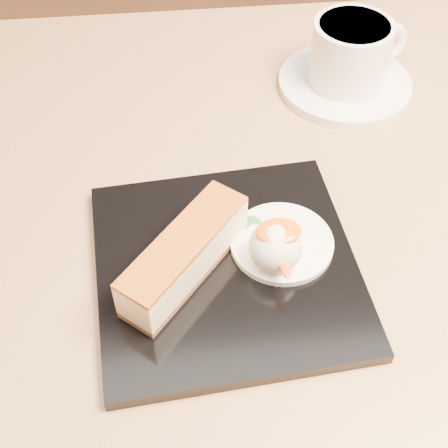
{
  "coord_description": "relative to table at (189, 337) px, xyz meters",
  "views": [
    {
      "loc": [
        0.0,
        -0.35,
        1.16
      ],
      "look_at": [
        0.04,
        -0.01,
        0.76
      ],
      "focal_mm": 50.0,
      "sensor_mm": 36.0,
      "label": 1
    }
  ],
  "objects": [
    {
      "name": "dessert_plate",
      "position": [
        0.04,
        -0.03,
        0.16
      ],
      "size": [
        0.24,
        0.24,
        0.01
      ],
      "primitive_type": "cube",
      "rotation": [
        0.0,
        0.0,
        0.08
      ],
      "color": "black",
      "rests_on": "table"
    },
    {
      "name": "mango_sauce",
      "position": [
        0.08,
        -0.03,
        0.21
      ],
      "size": [
        0.04,
        0.03,
        0.01
      ],
      "primitive_type": "ellipsoid",
      "color": "#FF6308",
      "rests_on": "ice_cream_scoop"
    },
    {
      "name": "mint_sprig",
      "position": [
        0.06,
        0.01,
        0.17
      ],
      "size": [
        0.03,
        0.02,
        0.0
      ],
      "color": "#297F3B",
      "rests_on": "cream_smear"
    },
    {
      "name": "saucer",
      "position": [
        0.2,
        0.22,
        0.16
      ],
      "size": [
        0.15,
        0.15,
        0.01
      ],
      "primitive_type": "cylinder",
      "color": "white",
      "rests_on": "table"
    },
    {
      "name": "coffee_cup",
      "position": [
        0.2,
        0.22,
        0.2
      ],
      "size": [
        0.11,
        0.09,
        0.07
      ],
      "rotation": [
        0.0,
        0.0,
        0.3
      ],
      "color": "white",
      "rests_on": "saucer"
    },
    {
      "name": "cream_smear",
      "position": [
        0.09,
        -0.02,
        0.17
      ],
      "size": [
        0.09,
        0.09,
        0.01
      ],
      "primitive_type": "cylinder",
      "color": "white",
      "rests_on": "dessert_plate"
    },
    {
      "name": "cheesecake",
      "position": [
        0.0,
        -0.04,
        0.19
      ],
      "size": [
        0.11,
        0.13,
        0.04
      ],
      "rotation": [
        0.0,
        0.0,
        0.87
      ],
      "color": "brown",
      "rests_on": "dessert_plate"
    },
    {
      "name": "table",
      "position": [
        0.0,
        0.0,
        0.0
      ],
      "size": [
        0.8,
        0.8,
        0.72
      ],
      "color": "black",
      "rests_on": "ground"
    },
    {
      "name": "ice_cream_scoop",
      "position": [
        0.08,
        -0.04,
        0.19
      ],
      "size": [
        0.04,
        0.04,
        0.04
      ],
      "primitive_type": "sphere",
      "color": "white",
      "rests_on": "cream_smear"
    }
  ]
}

